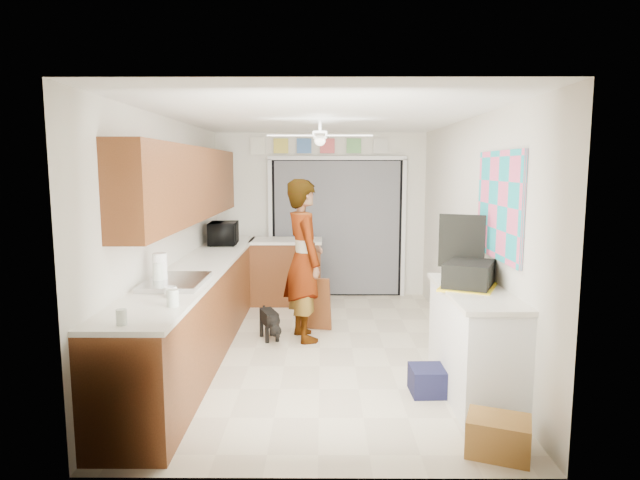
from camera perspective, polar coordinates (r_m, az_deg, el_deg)
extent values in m
plane|color=beige|center=(6.03, -0.02, -11.42)|extent=(5.00, 5.00, 0.00)
plane|color=white|center=(5.71, -0.02, 12.98)|extent=(5.00, 5.00, 0.00)
plane|color=silver|center=(8.22, 0.07, 2.67)|extent=(3.20, 0.00, 3.20)
plane|color=silver|center=(3.27, -0.25, -5.13)|extent=(3.20, 0.00, 3.20)
plane|color=silver|center=(5.96, -15.58, 0.44)|extent=(0.00, 5.00, 5.00)
plane|color=silver|center=(5.95, 15.58, 0.42)|extent=(0.00, 5.00, 5.00)
cube|color=brown|center=(6.04, -12.54, -7.10)|extent=(0.60, 4.80, 0.90)
cube|color=white|center=(5.94, -12.58, -2.71)|extent=(0.62, 4.80, 0.04)
cube|color=brown|center=(6.07, -13.80, 5.84)|extent=(0.32, 4.00, 0.80)
cube|color=silver|center=(4.98, -15.14, -4.40)|extent=(0.50, 0.76, 0.06)
cylinder|color=silver|center=(5.01, -17.28, -3.29)|extent=(0.03, 0.03, 0.22)
cube|color=brown|center=(7.86, -3.60, -3.48)|extent=(1.00, 0.60, 0.90)
cube|color=white|center=(7.78, -3.63, -0.08)|extent=(1.04, 0.64, 0.04)
cube|color=black|center=(8.22, 1.81, 1.26)|extent=(2.00, 0.06, 2.10)
cube|color=slate|center=(8.18, 1.82, 1.23)|extent=(1.90, 0.03, 2.05)
cube|color=white|center=(8.22, -5.31, 1.23)|extent=(0.06, 0.04, 2.10)
cube|color=white|center=(8.28, 8.90, 1.22)|extent=(0.06, 0.04, 2.10)
cube|color=white|center=(8.13, 1.85, 8.74)|extent=(2.10, 0.04, 0.06)
cube|color=#D9CB48|center=(8.19, -4.19, 9.98)|extent=(0.22, 0.02, 0.22)
cube|color=#4573BA|center=(8.17, -1.71, 10.00)|extent=(0.22, 0.02, 0.22)
cube|color=#DB5258|center=(8.17, 0.78, 10.01)|extent=(0.22, 0.02, 0.22)
cube|color=#6AB065|center=(8.18, 3.63, 9.99)|extent=(0.22, 0.02, 0.22)
cube|color=silver|center=(8.21, 6.46, 9.95)|extent=(0.22, 0.02, 0.22)
cube|color=silver|center=(8.23, -6.66, 9.94)|extent=(0.22, 0.02, 0.26)
cube|color=white|center=(4.92, 16.10, -10.66)|extent=(0.50, 1.40, 0.90)
cube|color=white|center=(4.80, 16.20, -5.32)|extent=(0.54, 1.44, 0.04)
cube|color=#FF5D8D|center=(4.95, 18.56, 3.53)|extent=(0.03, 1.15, 0.95)
cube|color=white|center=(5.90, -0.01, 11.06)|extent=(1.14, 1.14, 0.24)
imported|color=black|center=(7.38, -10.26, 0.71)|extent=(0.40, 0.57, 0.30)
imported|color=silver|center=(4.97, -16.89, -3.06)|extent=(0.13, 0.13, 0.27)
imported|color=white|center=(4.50, -15.68, -5.34)|extent=(0.13, 0.13, 0.09)
cylinder|color=silver|center=(4.19, -15.44, -5.99)|extent=(0.12, 0.12, 0.13)
cylinder|color=silver|center=(3.82, -20.42, -7.72)|extent=(0.09, 0.09, 0.11)
cylinder|color=white|center=(5.00, -16.72, -2.94)|extent=(0.17, 0.17, 0.28)
cube|color=black|center=(4.89, 15.61, -3.52)|extent=(0.56, 0.62, 0.22)
cube|color=yellow|center=(4.91, 15.56, -4.78)|extent=(0.64, 0.71, 0.02)
cube|color=black|center=(5.12, 14.86, -0.14)|extent=(0.39, 0.20, 0.50)
cube|color=#AA7B35|center=(4.13, 18.48, -19.22)|extent=(0.51, 0.45, 0.26)
cube|color=#151534|center=(4.97, 11.91, -14.44)|extent=(0.40, 0.33, 0.24)
cube|color=brown|center=(6.53, -0.81, -6.81)|extent=(0.48, 0.27, 0.67)
imported|color=white|center=(6.12, -1.72, -2.15)|extent=(0.64, 0.78, 1.85)
cube|color=black|center=(6.29, -5.44, -8.82)|extent=(0.37, 0.53, 0.38)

